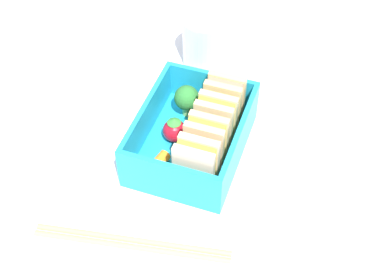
{
  "coord_description": "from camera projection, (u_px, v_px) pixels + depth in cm",
  "views": [
    {
      "loc": [
        39.84,
        13.82,
        49.5
      ],
      "look_at": [
        0.0,
        0.0,
        2.7
      ],
      "focal_mm": 50.0,
      "sensor_mm": 36.0,
      "label": 1
    }
  ],
  "objects": [
    {
      "name": "carrot_stick_far_left",
      "position": [
        157.0,
        165.0,
        0.61
      ],
      "size": [
        3.84,
        2.23,
        1.4
      ],
      "primitive_type": "cylinder",
      "rotation": [
        1.57,
        0.0,
        1.33
      ],
      "color": "orange",
      "rests_on": "bento_tray"
    },
    {
      "name": "sandwich_left",
      "position": [
        224.0,
        100.0,
        0.65
      ],
      "size": [
        2.66,
        4.6,
        6.19
      ],
      "color": "#D9BB7A",
      "rests_on": "bento_tray"
    },
    {
      "name": "bento_tray",
      "position": [
        192.0,
        146.0,
        0.65
      ],
      "size": [
        15.85,
        12.01,
        1.2
      ],
      "primitive_type": "cube",
      "color": "#1EA2CE",
      "rests_on": "ground_plane"
    },
    {
      "name": "drinking_glass",
      "position": [
        205.0,
        41.0,
        0.73
      ],
      "size": [
        6.17,
        6.17,
        7.3
      ],
      "primitive_type": "cylinder",
      "color": "silver",
      "rests_on": "ground_plane"
    },
    {
      "name": "strawberry_far_left",
      "position": [
        174.0,
        131.0,
        0.63
      ],
      "size": [
        2.79,
        2.79,
        3.39
      ],
      "color": "red",
      "rests_on": "bento_tray"
    },
    {
      "name": "bento_rim",
      "position": [
        192.0,
        129.0,
        0.62
      ],
      "size": [
        15.85,
        12.01,
        4.77
      ],
      "color": "#1EA2CE",
      "rests_on": "bento_tray"
    },
    {
      "name": "sandwich_center_right",
      "position": [
        196.0,
        164.0,
        0.58
      ],
      "size": [
        2.66,
        4.6,
        6.19
      ],
      "color": "beige",
      "rests_on": "bento_tray"
    },
    {
      "name": "folded_napkin",
      "position": [
        100.0,
        101.0,
        0.7
      ],
      "size": [
        14.25,
        10.78,
        0.4
      ],
      "primitive_type": "cube",
      "rotation": [
        0.0,
        0.0,
        0.03
      ],
      "color": "white",
      "rests_on": "ground_plane"
    },
    {
      "name": "broccoli_floret",
      "position": [
        187.0,
        98.0,
        0.65
      ],
      "size": [
        3.08,
        3.08,
        4.36
      ],
      "color": "#98BF63",
      "rests_on": "bento_tray"
    },
    {
      "name": "sandwich_center",
      "position": [
        206.0,
        141.0,
        0.6
      ],
      "size": [
        2.66,
        4.6,
        6.19
      ],
      "color": "#DEB784",
      "rests_on": "bento_tray"
    },
    {
      "name": "chopstick_pair",
      "position": [
        132.0,
        242.0,
        0.56
      ],
      "size": [
        5.14,
        21.03,
        0.7
      ],
      "color": "tan",
      "rests_on": "ground_plane"
    },
    {
      "name": "ground_plane",
      "position": [
        192.0,
        155.0,
        0.66
      ],
      "size": [
        120.0,
        120.0,
        2.0
      ],
      "primitive_type": "cube",
      "color": "white"
    },
    {
      "name": "sandwich_center_left",
      "position": [
        215.0,
        120.0,
        0.62
      ],
      "size": [
        2.66,
        4.6,
        6.19
      ],
      "color": "#D1BA88",
      "rests_on": "bento_tray"
    }
  ]
}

